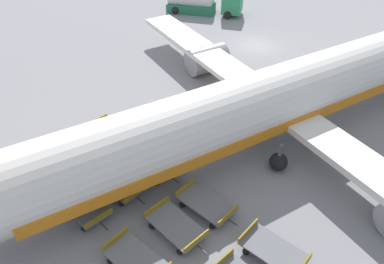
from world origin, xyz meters
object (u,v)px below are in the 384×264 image
fuel_tanker_primary (201,2)px  baggage_dolly_row_mid_a_col_b (119,183)px  baggage_dolly_row_mid_b_col_d (274,251)px  baggage_dolly_row_mid_a_col_a (79,148)px  baggage_dolly_row_mid_b_col_a (110,133)px  baggage_dolly_row_near_col_a (44,169)px  baggage_dolly_row_near_col_c (136,260)px  baggage_dolly_row_mid_b_col_c (206,204)px  baggage_dolly_row_near_col_b (84,205)px  baggage_dolly_row_mid_b_col_b (152,165)px  airplane (295,93)px  baggage_dolly_row_mid_a_col_c (176,226)px

fuel_tanker_primary → baggage_dolly_row_mid_a_col_b: 30.01m
baggage_dolly_row_mid_a_col_b → baggage_dolly_row_mid_b_col_d: size_ratio=1.00×
baggage_dolly_row_mid_a_col_a → baggage_dolly_row_mid_b_col_a: size_ratio=1.01×
fuel_tanker_primary → baggage_dolly_row_near_col_a: (16.53, -25.10, -0.77)m
baggage_dolly_row_mid_a_col_a → fuel_tanker_primary: bearing=125.2°
baggage_dolly_row_near_col_c → baggage_dolly_row_mid_b_col_c: 4.93m
fuel_tanker_primary → baggage_dolly_row_near_col_b: 32.03m
baggage_dolly_row_mid_b_col_c → baggage_dolly_row_mid_b_col_d: bearing=9.9°
baggage_dolly_row_near_col_c → baggage_dolly_row_mid_b_col_b: (-5.25, 4.19, 0.00)m
baggage_dolly_row_mid_b_col_a → baggage_dolly_row_mid_a_col_a: bearing=-84.3°
airplane → baggage_dolly_row_mid_a_col_a: (-6.23, -13.37, -2.36)m
baggage_dolly_row_near_col_b → baggage_dolly_row_mid_b_col_d: size_ratio=1.00×
fuel_tanker_primary → baggage_dolly_row_mid_a_col_a: bearing=-54.8°
baggage_dolly_row_near_col_a → baggage_dolly_row_mid_b_col_b: size_ratio=1.00×
baggage_dolly_row_mid_a_col_b → baggage_dolly_row_near_col_c: bearing=-19.5°
baggage_dolly_row_near_col_c → baggage_dolly_row_mid_a_col_b: same height
baggage_dolly_row_near_col_b → baggage_dolly_row_mid_b_col_c: size_ratio=1.00×
baggage_dolly_row_near_col_a → baggage_dolly_row_mid_b_col_d: bearing=29.0°
fuel_tanker_primary → baggage_dolly_row_mid_b_col_c: bearing=-37.5°
baggage_dolly_row_near_col_c → baggage_dolly_row_mid_b_col_a: 10.35m
baggage_dolly_row_near_col_a → baggage_dolly_row_mid_a_col_b: (3.88, 3.10, 0.00)m
baggage_dolly_row_near_col_a → airplane: bearing=70.3°
baggage_dolly_row_mid_b_col_c → fuel_tanker_primary: bearing=142.5°
baggage_dolly_row_near_col_c → baggage_dolly_row_mid_a_col_a: 9.56m
baggage_dolly_row_mid_a_col_a → baggage_dolly_row_mid_b_col_c: size_ratio=1.00×
fuel_tanker_primary → airplane: bearing=-22.6°
baggage_dolly_row_mid_a_col_c → baggage_dolly_row_mid_b_col_c: 2.23m
airplane → baggage_dolly_row_mid_b_col_b: size_ratio=12.00×
fuel_tanker_primary → baggage_dolly_row_near_col_b: size_ratio=2.19×
airplane → baggage_dolly_row_near_col_c: size_ratio=12.00×
fuel_tanker_primary → baggage_dolly_row_near_col_b: bearing=-49.6°
baggage_dolly_row_near_col_b → baggage_dolly_row_mid_b_col_a: (-5.04, 4.11, 0.00)m
baggage_dolly_row_mid_a_col_a → baggage_dolly_row_mid_a_col_b: same height
baggage_dolly_row_mid_b_col_c → airplane: bearing=104.4°
baggage_dolly_row_near_col_c → baggage_dolly_row_near_col_b: bearing=-172.9°
baggage_dolly_row_near_col_b → baggage_dolly_row_mid_b_col_c: bearing=54.3°
baggage_dolly_row_mid_a_col_a → baggage_dolly_row_mid_b_col_b: bearing=35.4°
airplane → baggage_dolly_row_mid_b_col_b: bearing=-100.8°
baggage_dolly_row_mid_b_col_c → baggage_dolly_row_mid_b_col_d: same height
baggage_dolly_row_near_col_c → airplane: bearing=102.6°
baggage_dolly_row_mid_b_col_d → baggage_dolly_row_near_col_b: bearing=-143.1°
baggage_dolly_row_near_col_b → baggage_dolly_row_mid_a_col_b: 2.40m
baggage_dolly_row_near_col_b → baggage_dolly_row_mid_a_col_c: (4.18, 3.23, 0.00)m
airplane → baggage_dolly_row_near_col_c: airplane is taller
fuel_tanker_primary → baggage_dolly_row_mid_a_col_b: size_ratio=2.19×
fuel_tanker_primary → baggage_dolly_row_mid_b_col_a: bearing=-52.2°
baggage_dolly_row_mid_a_col_b → baggage_dolly_row_mid_a_col_c: same height
baggage_dolly_row_mid_a_col_b → baggage_dolly_row_near_col_a: bearing=-141.3°
baggage_dolly_row_near_col_a → baggage_dolly_row_near_col_b: (4.24, 0.73, 0.00)m
baggage_dolly_row_near_col_c → baggage_dolly_row_mid_a_col_a: (-9.49, 1.18, 0.00)m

